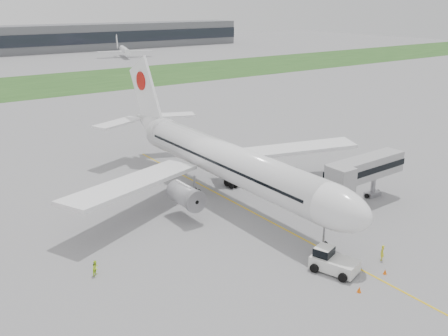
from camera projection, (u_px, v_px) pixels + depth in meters
ground at (242, 207)px, 67.71m from camera, size 600.00×600.00×0.00m
apron_markings at (266, 219)px, 63.84m from camera, size 70.00×70.00×0.04m
grass_strip at (16, 87)px, 160.47m from camera, size 600.00×50.00×0.02m
airliner at (221, 158)px, 69.66m from camera, size 48.13×53.95×17.88m
pushback_tug at (332, 261)px, 51.46m from camera, size 4.28×5.25×2.39m
jet_bridge at (362, 170)px, 67.17m from camera, size 14.32×4.53×6.63m
safety_cone_left at (359, 289)px, 47.80m from camera, size 0.44×0.44×0.60m
safety_cone_right at (385, 272)px, 50.98m from camera, size 0.39×0.39×0.54m
ground_crew_near at (382, 253)px, 53.53m from camera, size 0.76×0.74×1.75m
ground_crew_far at (96, 268)px, 50.63m from camera, size 1.01×0.97×1.64m
distant_aircraft_right at (125, 57)px, 244.30m from camera, size 31.97×29.98×10.00m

